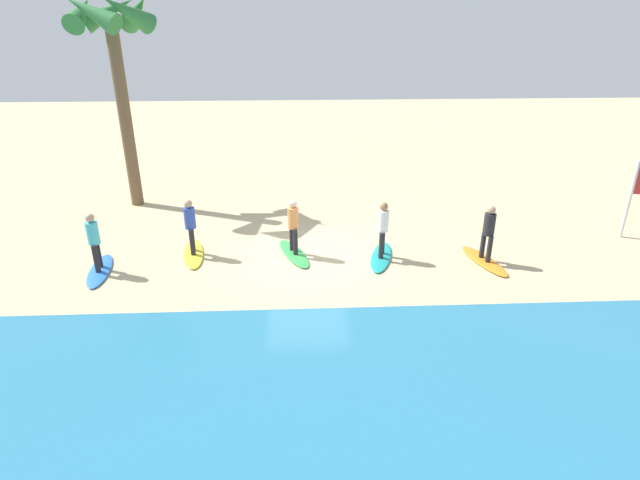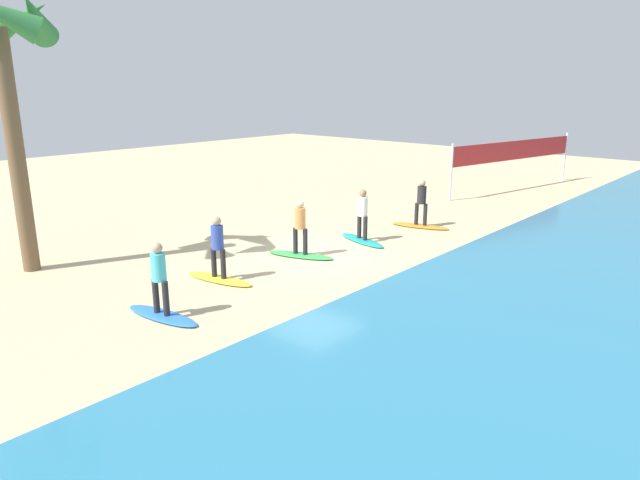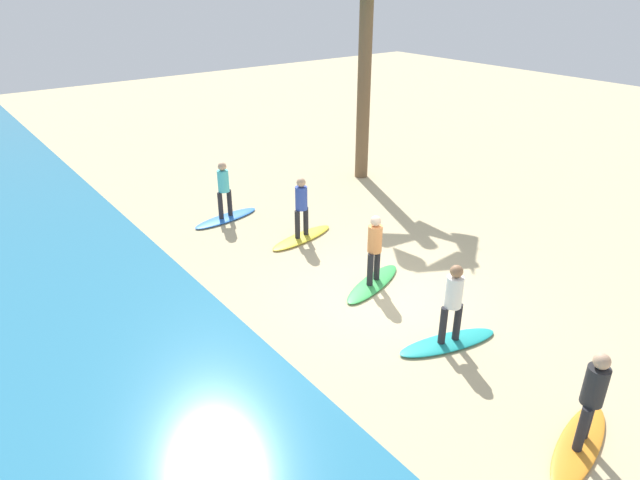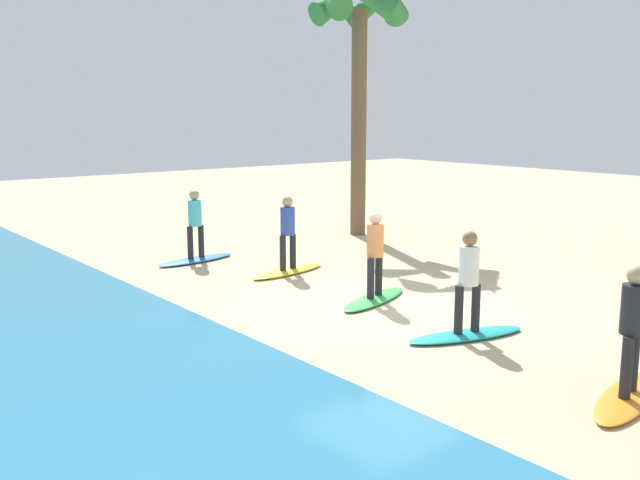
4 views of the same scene
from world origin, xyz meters
The scene contains 12 objects.
ground_plane centered at (0.00, 0.00, 0.00)m, with size 60.00×60.00×0.00m, color #CCB789.
surfboard_orange centered at (-5.08, 0.60, 0.04)m, with size 2.10×0.56×0.09m, color orange.
surfer_orange centered at (-5.08, 0.60, 1.04)m, with size 0.32×0.45×1.64m.
surfboard_teal centered at (-2.16, 0.20, 0.04)m, with size 2.10×0.56×0.09m, color teal.
surfer_teal centered at (-2.16, 0.20, 1.04)m, with size 0.32×0.45×1.64m.
surfboard_green centered at (0.40, -0.16, 0.04)m, with size 2.10×0.56×0.09m, color green.
surfer_green centered at (0.40, -0.16, 1.04)m, with size 0.32×0.44×1.64m.
surfboard_yellow centered at (3.37, -0.29, 0.04)m, with size 2.10×0.56×0.09m, color yellow.
surfer_yellow centered at (3.37, -0.29, 1.04)m, with size 0.32×0.46×1.64m.
surfboard_blue centered at (5.77, 0.69, 0.04)m, with size 2.10×0.56×0.09m, color blue.
surfer_blue centered at (5.77, 0.69, 1.04)m, with size 0.32×0.46×1.64m.
palm_tree centered at (6.26, -4.91, 5.87)m, with size 2.88×3.03×7.32m.
Camera 4 is at (-9.32, 8.89, 3.57)m, focal length 40.33 mm.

